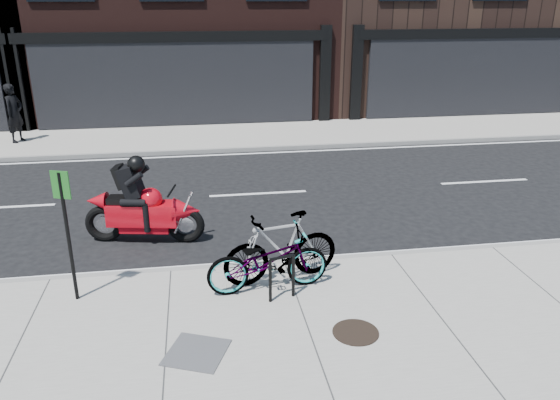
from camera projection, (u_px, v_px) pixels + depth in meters
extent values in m
plane|color=black|center=(269.00, 225.00, 11.63)|extent=(120.00, 120.00, 0.00)
cube|color=gray|center=(323.00, 373.00, 6.98)|extent=(60.00, 6.00, 0.13)
cube|color=gray|center=(238.00, 136.00, 18.77)|extent=(60.00, 3.50, 0.13)
cylinder|color=black|center=(270.00, 281.00, 8.38)|extent=(0.05, 0.05, 0.72)
cylinder|color=black|center=(293.00, 276.00, 8.53)|extent=(0.05, 0.05, 0.72)
cylinder|color=black|center=(282.00, 257.00, 8.33)|extent=(0.39, 0.16, 0.05)
imported|color=gray|center=(268.00, 260.00, 8.68)|extent=(2.03, 0.88, 1.04)
imported|color=gray|center=(281.00, 247.00, 8.95)|extent=(2.05, 0.95, 1.19)
torus|color=black|center=(186.00, 225.00, 10.74)|extent=(0.77, 0.30, 0.76)
torus|color=black|center=(104.00, 224.00, 10.79)|extent=(0.77, 0.30, 0.76)
cube|color=#B70814|center=(143.00, 213.00, 10.68)|extent=(1.43, 0.68, 0.43)
cone|color=#B70814|center=(187.00, 211.00, 10.63)|extent=(0.60, 0.59, 0.50)
sphere|color=#B70814|center=(151.00, 199.00, 10.57)|extent=(0.46, 0.46, 0.46)
cube|color=black|center=(124.00, 200.00, 10.60)|extent=(0.68, 0.43, 0.14)
cylinder|color=silver|center=(116.00, 221.00, 10.98)|extent=(0.64, 0.22, 0.10)
cube|color=black|center=(131.00, 181.00, 10.45)|extent=(0.52, 0.49, 0.67)
cube|color=black|center=(121.00, 177.00, 10.43)|extent=(0.33, 0.39, 0.46)
sphere|color=black|center=(136.00, 164.00, 10.33)|extent=(0.33, 0.33, 0.33)
imported|color=black|center=(14.00, 113.00, 17.45)|extent=(0.69, 0.81, 1.87)
cylinder|color=black|center=(356.00, 332.00, 7.71)|extent=(0.71, 0.71, 0.02)
cube|color=#525355|center=(196.00, 352.00, 7.28)|extent=(0.98, 0.98, 0.02)
cylinder|color=black|center=(69.00, 238.00, 8.22)|extent=(0.06, 0.06, 2.08)
cube|color=#1C621D|center=(61.00, 185.00, 7.92)|extent=(0.27, 0.12, 0.43)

